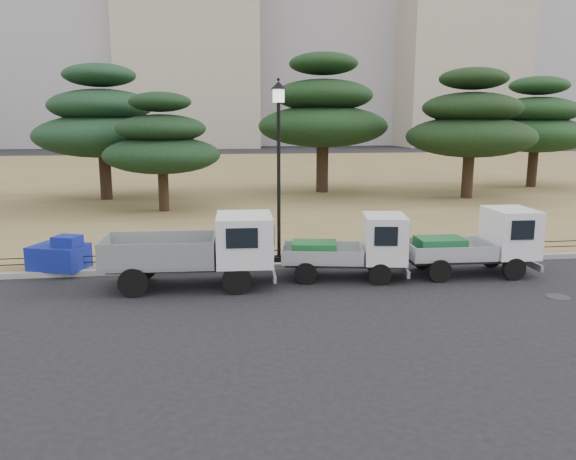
{
  "coord_description": "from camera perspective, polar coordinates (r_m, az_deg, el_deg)",
  "views": [
    {
      "loc": [
        -2.23,
        -13.79,
        4.43
      ],
      "look_at": [
        0.0,
        2.0,
        1.3
      ],
      "focal_mm": 35.0,
      "sensor_mm": 36.0,
      "label": 1
    }
  ],
  "objects": [
    {
      "name": "truck_large",
      "position": [
        15.21,
        -8.93,
        -1.75
      ],
      "size": [
        4.54,
        1.99,
        1.94
      ],
      "rotation": [
        0.0,
        0.0,
        -0.05
      ],
      "color": "black",
      "rests_on": "ground"
    },
    {
      "name": "ground",
      "position": [
        14.65,
        1.1,
        -6.5
      ],
      "size": [
        220.0,
        220.0,
        0.0
      ],
      "primitive_type": "plane",
      "color": "black"
    },
    {
      "name": "pine_east_near",
      "position": [
        32.76,
        18.08,
        10.22
      ],
      "size": [
        6.99,
        6.99,
        7.06
      ],
      "color": "black",
      "rests_on": "lawn"
    },
    {
      "name": "truck_kei_rear",
      "position": [
        17.19,
        18.89,
        -1.16
      ],
      "size": [
        3.72,
        1.74,
        1.91
      ],
      "rotation": [
        0.0,
        0.0,
        -0.04
      ],
      "color": "black",
      "rests_on": "ground"
    },
    {
      "name": "lawn",
      "position": [
        44.66,
        -5.16,
        5.47
      ],
      "size": [
        120.0,
        56.0,
        0.15
      ],
      "primitive_type": "cube",
      "color": "olive",
      "rests_on": "ground"
    },
    {
      "name": "pine_east_far",
      "position": [
        39.84,
        23.89,
        9.84
      ],
      "size": [
        6.97,
        6.97,
        7.0
      ],
      "color": "black",
      "rests_on": "lawn"
    },
    {
      "name": "manhole",
      "position": [
        15.94,
        25.74,
        -6.14
      ],
      "size": [
        0.6,
        0.6,
        0.01
      ],
      "primitive_type": "cylinder",
      "color": "#2D2D30",
      "rests_on": "ground"
    },
    {
      "name": "tower_east",
      "position": [
        106.5,
        16.64,
        21.27
      ],
      "size": [
        20.0,
        18.0,
        48.0
      ],
      "primitive_type": "cube",
      "color": "#AAA08C",
      "rests_on": "ground"
    },
    {
      "name": "pipe_fence",
      "position": [
        17.16,
        -0.35,
        -2.34
      ],
      "size": [
        38.0,
        0.04,
        0.4
      ],
      "color": "black",
      "rests_on": "lawn"
    },
    {
      "name": "truck_kei_front",
      "position": [
        15.97,
        6.72,
        -1.72
      ],
      "size": [
        3.65,
        2.04,
        1.82
      ],
      "rotation": [
        0.0,
        0.0,
        -0.18
      ],
      "color": "black",
      "rests_on": "ground"
    },
    {
      "name": "pine_center_right",
      "position": [
        33.9,
        3.56,
        11.83
      ],
      "size": [
        7.68,
        7.68,
        8.14
      ],
      "color": "black",
      "rests_on": "lawn"
    },
    {
      "name": "pine_center_left",
      "position": [
        27.24,
        -12.72,
        8.6
      ],
      "size": [
        5.47,
        5.47,
        5.57
      ],
      "color": "black",
      "rests_on": "lawn"
    },
    {
      "name": "street_lamp",
      "position": [
        16.83,
        -0.96,
        8.94
      ],
      "size": [
        0.48,
        0.48,
        5.39
      ],
      "color": "black",
      "rests_on": "lawn"
    },
    {
      "name": "curb",
      "position": [
        17.1,
        -0.28,
        -3.63
      ],
      "size": [
        120.0,
        0.25,
        0.16
      ],
      "primitive_type": "cube",
      "color": "gray",
      "rests_on": "ground"
    },
    {
      "name": "pine_west_near",
      "position": [
        32.16,
        -18.35,
        10.35
      ],
      "size": [
        7.21,
        7.21,
        7.21
      ],
      "color": "black",
      "rests_on": "lawn"
    },
    {
      "name": "tarp_pile",
      "position": [
        17.69,
        -22.16,
        -2.4
      ],
      "size": [
        1.79,
        1.56,
        1.0
      ],
      "rotation": [
        0.0,
        0.0,
        -0.36
      ],
      "color": "navy",
      "rests_on": "lawn"
    }
  ]
}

